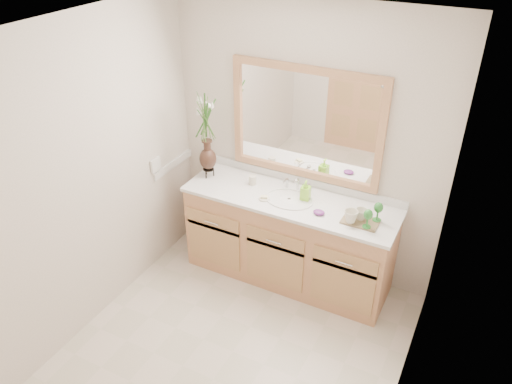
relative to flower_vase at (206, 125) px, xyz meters
The scene contains 22 objects.
floor 1.87m from the flower_vase, 51.83° to the right, with size 2.60×2.60×0.00m, color beige.
ceiling 1.69m from the flower_vase, 51.83° to the right, with size 2.40×2.60×0.02m, color white.
wall_back 0.86m from the flower_vase, 18.39° to the left, with size 2.40×0.02×2.40m, color silver.
wall_front 2.47m from the flower_vase, 70.83° to the right, with size 2.40×0.02×2.40m, color silver.
wall_left 1.11m from the flower_vase, 110.72° to the right, with size 0.02×2.60×2.40m, color silver.
wall_right 2.26m from the flower_vase, 27.15° to the right, with size 0.02×2.60×2.40m, color silver.
vanity 1.23m from the flower_vase, ahead, with size 1.80×0.55×0.80m.
counter 0.96m from the flower_vase, ahead, with size 1.84×0.57×0.03m, color white.
sink 0.98m from the flower_vase, ahead, with size 0.38×0.34×0.23m.
mirror 0.85m from the flower_vase, 16.98° to the left, with size 1.32×0.04×0.97m.
switch_plate 0.58m from the flower_vase, 144.74° to the right, with size 0.02×0.12×0.12m, color white.
door 2.39m from the flower_vase, 77.58° to the right, with size 0.80×0.03×2.00m, color tan.
flower_vase is the anchor object (origin of this frame).
tumbler 0.62m from the flower_vase, ahead, with size 0.07×0.07×0.08m, color beige.
soap_dish 0.80m from the flower_vase, 11.34° to the right, with size 0.09×0.09×0.03m.
soap_bottle 1.02m from the flower_vase, ahead, with size 0.07×0.07×0.15m, color #92E435.
purple_dish 1.22m from the flower_vase, ahead, with size 0.10×0.08×0.03m, color #6E287A.
tray 1.52m from the flower_vase, ahead, with size 0.28×0.19×0.01m, color brown.
mug_left 1.45m from the flower_vase, ahead, with size 0.11×0.10×0.11m, color beige.
mug_right 1.50m from the flower_vase, ahead, with size 0.10×0.09×0.10m, color beige.
goblet_front 1.56m from the flower_vase, ahead, with size 0.07×0.07×0.16m.
goblet_back 1.59m from the flower_vase, ahead, with size 0.07×0.07×0.16m.
Camera 1 is at (1.37, -2.27, 3.04)m, focal length 35.00 mm.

